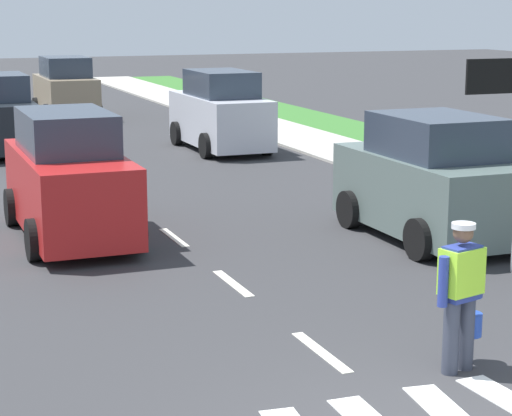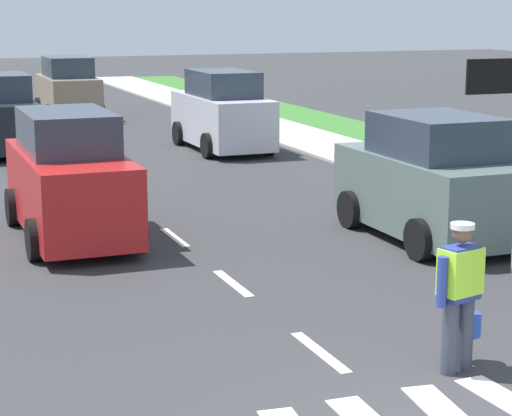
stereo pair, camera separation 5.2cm
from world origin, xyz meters
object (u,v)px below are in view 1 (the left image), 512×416
at_px(road_worker, 462,289).
at_px(lane_direction_sign, 508,114).
at_px(car_oncoming_lead, 69,180).
at_px(car_outgoing_far, 66,90).
at_px(car_parked_far, 220,113).
at_px(car_parked_curbside, 432,182).

relative_size(road_worker, lane_direction_sign, 0.52).
distance_m(car_oncoming_lead, car_outgoing_far, 18.08).
bearing_deg(lane_direction_sign, car_parked_far, 88.98).
relative_size(road_worker, car_outgoing_far, 0.42).
relative_size(car_outgoing_far, car_parked_curbside, 1.02).
relative_size(car_oncoming_lead, car_parked_curbside, 1.10).
xyz_separation_m(road_worker, car_parked_curbside, (2.95, 5.40, 0.07)).
bearing_deg(road_worker, car_parked_curbside, 61.33).
bearing_deg(car_outgoing_far, road_worker, -90.79).
height_order(car_outgoing_far, car_parked_curbside, car_outgoing_far).
bearing_deg(car_parked_far, car_outgoing_far, 106.26).
xyz_separation_m(car_parked_far, car_parked_curbside, (-0.03, -11.10, -0.03)).
bearing_deg(car_parked_far, lane_direction_sign, -91.02).
relative_size(lane_direction_sign, car_parked_far, 0.74).
xyz_separation_m(road_worker, car_parked_far, (2.99, 16.50, 0.09)).
bearing_deg(car_parked_curbside, car_oncoming_lead, 157.99).
height_order(road_worker, car_oncoming_lead, car_oncoming_lead).
bearing_deg(car_outgoing_far, car_oncoming_lead, -100.11).
bearing_deg(car_parked_curbside, lane_direction_sign, -95.11).
xyz_separation_m(lane_direction_sign, car_parked_curbside, (0.21, 2.30, -1.41)).
bearing_deg(car_oncoming_lead, car_outgoing_far, 79.89).
relative_size(road_worker, car_parked_far, 0.39).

